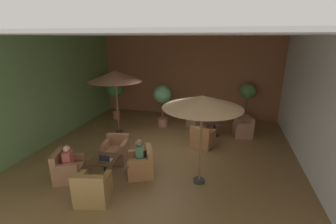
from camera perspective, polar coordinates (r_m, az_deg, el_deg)
ground_plane at (r=8.58m, az=-0.77°, el=-9.63°), size 9.05×9.08×0.02m
wall_back_brick at (r=12.18m, az=4.83°, el=8.41°), size 9.05×0.08×3.96m
wall_left_accent at (r=10.01m, az=-26.54°, el=4.60°), size 0.08×9.08×3.96m
wall_right_plain at (r=7.99m, az=31.96°, el=0.88°), size 0.08×9.08×3.96m
ceiling_slab at (r=7.62m, az=-0.90°, el=18.19°), size 9.05×9.08×0.06m
cafe_table_front_left at (r=7.16m, az=-14.99°, el=-11.56°), size 0.77×0.77×0.62m
armchair_front_left_north at (r=7.21m, az=-6.45°, el=-12.49°), size 0.99×1.02×0.83m
armchair_front_left_east at (r=8.09m, az=-12.33°, el=-9.18°), size 0.84×0.85×0.83m
armchair_front_left_south at (r=7.51m, az=-22.89°, el=-12.55°), size 0.95×0.95×0.86m
armchair_front_left_west at (r=6.41m, az=-17.60°, el=-17.39°), size 0.94×0.92×0.87m
cafe_table_front_right at (r=9.93m, az=11.15°, el=-3.15°), size 0.68×0.68×0.62m
armchair_front_right_north at (r=10.80m, az=6.81°, el=-2.02°), size 1.01×1.01×0.82m
armchair_front_right_east at (r=8.97m, az=8.28°, el=-6.30°), size 0.93×0.91×0.81m
armchair_front_right_south at (r=10.21m, az=17.69°, el=-3.88°), size 0.83×0.84×0.85m
patio_umbrella_tall_red at (r=9.72m, az=-12.55°, el=8.40°), size 2.15×2.15×2.66m
patio_umbrella_center_beige at (r=6.07m, az=8.31°, el=2.29°), size 2.07×2.07×2.51m
potted_tree_left_corner at (r=11.86m, az=-12.63°, el=4.71°), size 0.81×0.81×1.89m
potted_tree_mid_left at (r=11.53m, az=18.46°, el=3.44°), size 0.70×0.70×1.90m
potted_tree_mid_right at (r=10.54m, az=-1.36°, el=3.32°), size 0.81×0.81×1.89m
patron_blue_shirt at (r=7.31m, az=-22.95°, el=-9.88°), size 0.32×0.40×0.61m
patron_by_window at (r=7.01m, az=-6.90°, el=-9.43°), size 0.34×0.41×0.71m
iced_drink_cup at (r=6.98m, az=-15.49°, el=-10.79°), size 0.08×0.08×0.11m
open_laptop at (r=6.94m, az=-14.81°, el=-10.93°), size 0.32×0.24×0.20m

